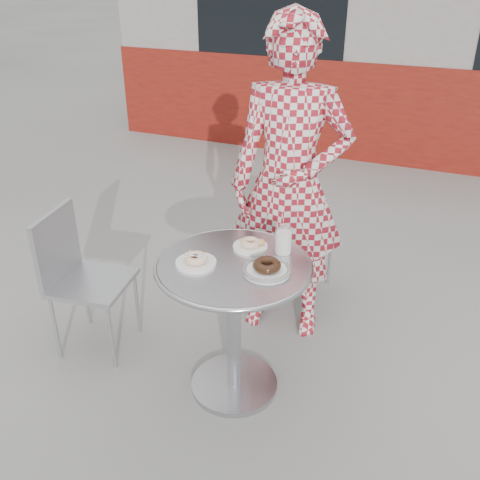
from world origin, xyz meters
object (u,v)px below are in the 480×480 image
at_px(chair_far, 297,257).
at_px(plate_checker, 267,268).
at_px(seated_person, 290,186).
at_px(milk_cup, 283,241).
at_px(chair_left, 94,307).
at_px(plate_far, 251,244).
at_px(plate_near, 196,260).
at_px(bistro_table, 234,297).

height_order(chair_far, plate_checker, chair_far).
height_order(seated_person, milk_cup, seated_person).
height_order(chair_far, milk_cup, milk_cup).
distance_m(chair_far, chair_left, 1.27).
height_order(plate_far, plate_near, plate_near).
relative_size(chair_left, plate_far, 4.87).
distance_m(chair_far, plate_near, 1.16).
xyz_separation_m(chair_left, plate_near, (0.68, -0.09, 0.49)).
distance_m(bistro_table, plate_near, 0.25).
relative_size(chair_left, plate_near, 4.35).
xyz_separation_m(plate_far, plate_near, (-0.17, -0.23, 0.00)).
xyz_separation_m(bistro_table, milk_cup, (0.17, 0.18, 0.23)).
bearing_deg(seated_person, bistro_table, -101.77).
bearing_deg(bistro_table, seated_person, 85.60).
height_order(bistro_table, plate_checker, plate_checker).
height_order(plate_checker, milk_cup, milk_cup).
xyz_separation_m(plate_far, milk_cup, (0.15, 0.01, 0.04)).
distance_m(bistro_table, chair_far, 1.01).
bearing_deg(bistro_table, chair_left, 178.64).
relative_size(plate_far, plate_checker, 0.77).
bearing_deg(seated_person, plate_near, -113.66).
relative_size(chair_left, plate_checker, 3.74).
distance_m(plate_far, plate_checker, 0.23).
xyz_separation_m(plate_checker, milk_cup, (0.01, 0.19, 0.04)).
distance_m(chair_left, plate_checker, 1.10).
bearing_deg(milk_cup, chair_left, -170.79).
relative_size(chair_left, seated_person, 0.46).
relative_size(bistro_table, plate_near, 3.96).
xyz_separation_m(chair_far, milk_cup, (0.15, -0.79, 0.53)).
bearing_deg(plate_near, chair_left, 172.83).
bearing_deg(plate_far, seated_person, 85.72).
distance_m(seated_person, milk_cup, 0.46).
bearing_deg(plate_near, bistro_table, 23.26).
height_order(plate_far, milk_cup, milk_cup).
bearing_deg(chair_left, plate_near, -105.87).
height_order(bistro_table, chair_far, chair_far).
height_order(chair_left, plate_far, chair_left).
xyz_separation_m(chair_far, chair_left, (-0.84, -0.95, 0.00)).
bearing_deg(chair_far, milk_cup, 105.38).
bearing_deg(bistro_table, plate_checker, -2.60).
bearing_deg(chair_left, chair_far, -50.33).
height_order(bistro_table, plate_near, plate_near).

